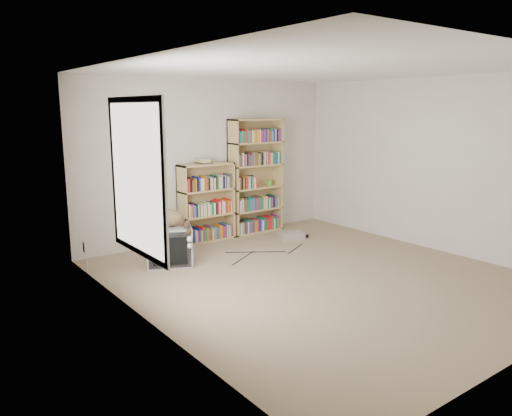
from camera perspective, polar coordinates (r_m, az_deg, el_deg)
floor at (r=6.27m, az=7.19°, el=-7.84°), size 4.50×5.00×0.01m
wall_back at (r=7.96m, az=-5.19°, el=5.49°), size 4.50×0.02×2.50m
wall_left at (r=4.72m, az=-12.56°, el=1.30°), size 0.02×5.00×2.50m
wall_right at (r=7.71m, az=19.62°, el=4.71°), size 0.02×5.00×2.50m
ceiling at (r=5.95m, az=7.80°, el=15.56°), size 4.50×5.00×0.02m
window at (r=4.88m, az=-13.47°, el=3.37°), size 0.02×1.22×1.52m
crt_tv at (r=6.78m, az=-9.94°, el=-4.19°), size 0.76×0.73×0.52m
cat at (r=6.63m, az=-9.76°, el=-1.45°), size 0.54×0.67×0.51m
bookcase_tall at (r=8.31m, az=-0.09°, el=3.31°), size 0.94×0.30×1.88m
bookcase_short at (r=7.84m, az=-5.75°, el=0.25°), size 0.88×0.30×1.22m
book_stack at (r=7.73m, az=-6.08°, el=5.38°), size 0.20×0.26×0.09m
green_mug at (r=8.48m, az=1.49°, el=2.92°), size 0.08×0.08×0.09m
framed_print at (r=8.36m, az=-0.68°, el=3.13°), size 0.14×0.05×0.18m
dvd_player at (r=8.04m, az=4.02°, el=-3.17°), size 0.47×0.40×0.09m
wall_outlet at (r=6.71m, az=-19.03°, el=-4.26°), size 0.01×0.08×0.13m
floor_cables at (r=7.19m, az=0.92°, el=-5.21°), size 1.20×0.70×0.01m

